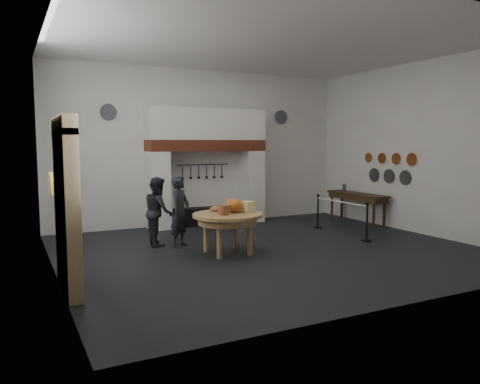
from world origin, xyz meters
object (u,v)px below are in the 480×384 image
side_table (357,194)px  visitor_far (158,211)px  visitor_near (180,212)px  iron_range (206,216)px  barrier_post_far (318,212)px  barrier_post_near (367,223)px  work_table (228,215)px

side_table → visitor_far: bearing=-177.4°
visitor_near → iron_range: bearing=14.0°
barrier_post_far → barrier_post_near: bearing=-90.0°
work_table → visitor_far: size_ratio=0.94×
visitor_near → barrier_post_near: visitor_near is taller
iron_range → side_table: side_table is taller
visitor_near → barrier_post_far: 4.31m
visitor_far → side_table: bearing=-81.3°
side_table → barrier_post_near: 2.66m
visitor_far → side_table: (6.18, 0.28, 0.07)m
visitor_far → barrier_post_far: (4.66, 0.13, -0.35)m
visitor_near → barrier_post_far: size_ratio=1.81×
work_table → visitor_far: 1.86m
iron_range → work_table: size_ratio=1.26×
iron_range → barrier_post_near: bearing=-57.0°
work_table → barrier_post_far: barrier_post_far is taller
barrier_post_near → barrier_post_far: 2.00m
side_table → barrier_post_far: (-1.52, -0.14, -0.42)m
barrier_post_far → work_table: bearing=-155.4°
iron_range → visitor_near: bearing=-124.0°
side_table → barrier_post_far: bearing=-174.6°
visitor_near → side_table: 5.82m
work_table → visitor_far: (-1.08, 1.51, -0.04)m
work_table → barrier_post_near: bearing=-5.7°
visitor_near → visitor_far: size_ratio=1.02×
visitor_near → side_table: bearing=-35.4°
iron_range → visitor_far: visitor_far is taller
iron_range → barrier_post_far: size_ratio=2.11×
visitor_far → visitor_near: bearing=-128.9°
visitor_far → side_table: visitor_far is taller
work_table → visitor_far: bearing=125.6°
iron_range → side_table: 4.53m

